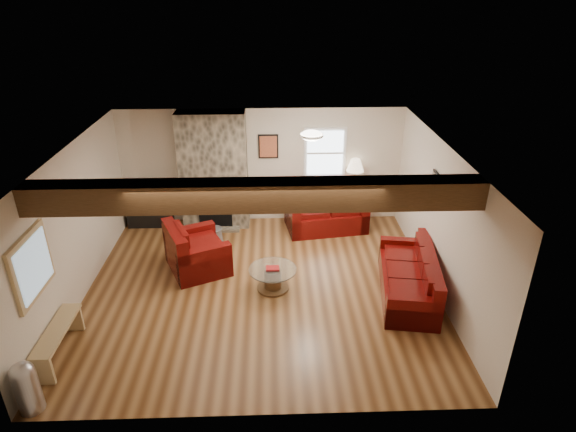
% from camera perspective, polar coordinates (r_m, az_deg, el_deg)
% --- Properties ---
extents(room, '(8.00, 8.00, 8.00)m').
position_cam_1_polar(room, '(7.87, -3.40, -0.96)').
color(room, '#583317').
rests_on(room, ground).
extents(floor, '(6.00, 6.00, 0.00)m').
position_cam_1_polar(floor, '(8.51, -3.18, -8.48)').
color(floor, '#583317').
rests_on(floor, ground).
extents(oak_beam, '(6.00, 0.36, 0.38)m').
position_cam_1_polar(oak_beam, '(6.29, -3.85, 2.49)').
color(oak_beam, '#382510').
rests_on(oak_beam, room).
extents(chimney_breast, '(1.40, 0.67, 2.50)m').
position_cam_1_polar(chimney_breast, '(10.24, -8.77, 5.14)').
color(chimney_breast, '#353129').
rests_on(chimney_breast, floor).
extents(back_window, '(0.90, 0.08, 1.10)m').
position_cam_1_polar(back_window, '(10.32, 4.40, 7.49)').
color(back_window, white).
rests_on(back_window, room).
extents(hatch_window, '(0.08, 1.00, 0.90)m').
position_cam_1_polar(hatch_window, '(7.20, -28.04, -5.23)').
color(hatch_window, tan).
rests_on(hatch_window, room).
extents(ceiling_dome, '(0.40, 0.40, 0.18)m').
position_cam_1_polar(ceiling_dome, '(8.29, 2.81, 9.34)').
color(ceiling_dome, white).
rests_on(ceiling_dome, room).
extents(artwork_back, '(0.42, 0.06, 0.52)m').
position_cam_1_polar(artwork_back, '(10.21, -2.34, 8.23)').
color(artwork_back, black).
rests_on(artwork_back, room).
extents(artwork_right, '(0.06, 0.55, 0.42)m').
position_cam_1_polar(artwork_right, '(8.39, 17.22, 3.38)').
color(artwork_right, black).
rests_on(artwork_right, room).
extents(sofa_three, '(1.15, 2.12, 0.78)m').
position_cam_1_polar(sofa_three, '(8.38, 14.05, -6.75)').
color(sofa_three, '#400406').
rests_on(sofa_three, floor).
extents(loveseat, '(1.77, 1.18, 0.88)m').
position_cam_1_polar(loveseat, '(10.29, 4.54, 0.76)').
color(loveseat, '#400406').
rests_on(loveseat, floor).
extents(armchair_red, '(1.34, 1.41, 0.90)m').
position_cam_1_polar(armchair_red, '(8.97, -10.74, -3.64)').
color(armchair_red, '#400406').
rests_on(armchair_red, floor).
extents(coffee_table, '(0.82, 0.82, 0.43)m').
position_cam_1_polar(coffee_table, '(8.37, -1.82, -7.46)').
color(coffee_table, '#472A16').
rests_on(coffee_table, floor).
extents(tv_cabinet, '(0.93, 0.37, 0.47)m').
position_cam_1_polar(tv_cabinet, '(10.92, -15.98, 0.13)').
color(tv_cabinet, black).
rests_on(tv_cabinet, floor).
extents(television, '(0.74, 0.10, 0.43)m').
position_cam_1_polar(television, '(10.74, -16.26, 2.27)').
color(television, black).
rests_on(television, tv_cabinet).
extents(floor_lamp, '(0.37, 0.37, 1.45)m').
position_cam_1_polar(floor_lamp, '(10.37, 7.97, 5.57)').
color(floor_lamp, tan).
rests_on(floor_lamp, floor).
extents(pine_bench, '(0.28, 1.20, 0.45)m').
position_cam_1_polar(pine_bench, '(7.74, -25.47, -13.36)').
color(pine_bench, tan).
rests_on(pine_bench, floor).
extents(pedal_bin, '(0.32, 0.32, 0.74)m').
position_cam_1_polar(pedal_bin, '(7.00, -28.57, -17.35)').
color(pedal_bin, '#B6B6BB').
rests_on(pedal_bin, floor).
extents(coal_bucket, '(0.33, 0.33, 0.31)m').
position_cam_1_polar(coal_bucket, '(9.96, -8.66, -2.21)').
color(coal_bucket, gray).
rests_on(coal_bucket, floor).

